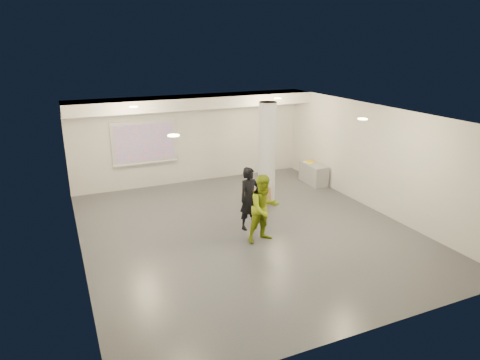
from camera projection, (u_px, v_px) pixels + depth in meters
name	position (u px, v px, depth m)	size (l,w,h in m)	color
floor	(246.00, 230.00, 11.05)	(8.00, 9.00, 0.01)	#3C3E44
ceiling	(247.00, 115.00, 10.13)	(8.00, 9.00, 0.01)	white
wall_back	(191.00, 139.00, 14.50)	(8.00, 0.01, 3.00)	beige
wall_front	(367.00, 253.00, 6.68)	(8.00, 0.01, 3.00)	beige
wall_left	(75.00, 198.00, 9.05)	(0.01, 9.00, 3.00)	beige
wall_right	(374.00, 158.00, 12.13)	(0.01, 9.00, 3.00)	beige
soffit_band	(195.00, 102.00, 13.62)	(8.00, 1.10, 0.36)	silver
downlight_nw	(133.00, 107.00, 11.46)	(0.22, 0.22, 0.02)	#EFDA86
downlight_ne	(278.00, 98.00, 13.15)	(0.22, 0.22, 0.02)	#EFDA86
downlight_sw	(174.00, 136.00, 7.98)	(0.22, 0.22, 0.02)	#EFDA86
downlight_se	(363.00, 119.00, 9.67)	(0.22, 0.22, 0.02)	#EFDA86
column	(267.00, 152.00, 12.73)	(0.52, 0.52, 3.00)	silver
projection_screen	(144.00, 143.00, 13.84)	(2.10, 0.13, 1.42)	silver
credenza	(313.00, 174.00, 14.63)	(0.49, 1.17, 0.68)	gray
papers_stack	(309.00, 162.00, 14.71)	(0.25, 0.33, 0.02)	silver
postit_pad	(310.00, 162.00, 14.74)	(0.24, 0.32, 0.03)	yellow
cardboard_back	(264.00, 197.00, 12.64)	(0.48, 0.04, 0.52)	#97693E
cardboard_front	(252.00, 198.00, 12.55)	(0.47, 0.05, 0.52)	#97693E
woman	(249.00, 199.00, 10.94)	(0.60, 0.39, 1.64)	black
man	(264.00, 209.00, 10.24)	(0.81, 0.63, 1.68)	olive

